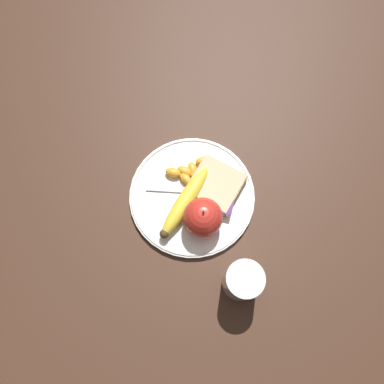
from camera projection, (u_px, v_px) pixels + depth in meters
ground_plane at (192, 197)px, 0.81m from camera, size 3.00×3.00×0.00m
plate at (192, 196)px, 0.80m from camera, size 0.27×0.27×0.01m
juice_glass at (242, 281)px, 0.70m from camera, size 0.07×0.07×0.10m
apple at (203, 217)px, 0.74m from camera, size 0.08×0.08×0.09m
banana at (185, 202)px, 0.77m from camera, size 0.08×0.18×0.03m
bread_slice at (216, 185)px, 0.79m from camera, size 0.12×0.12×0.02m
fork at (191, 191)px, 0.79m from camera, size 0.16×0.05×0.00m
jam_packet at (223, 207)px, 0.77m from camera, size 0.04×0.03×0.02m
orange_segment_0 at (173, 173)px, 0.80m from camera, size 0.03×0.02×0.02m
orange_segment_1 at (185, 171)px, 0.80m from camera, size 0.04×0.03×0.02m
orange_segment_2 at (192, 169)px, 0.80m from camera, size 0.03×0.04×0.02m
orange_segment_3 at (186, 179)px, 0.80m from camera, size 0.04×0.03×0.02m
orange_segment_4 at (198, 177)px, 0.80m from camera, size 0.04×0.03×0.02m
orange_segment_5 at (201, 160)px, 0.81m from camera, size 0.03×0.03×0.02m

